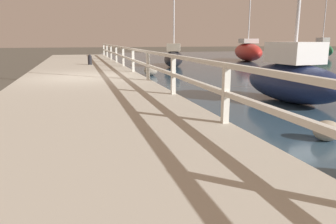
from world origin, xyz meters
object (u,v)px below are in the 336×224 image
Objects in this scene: sailboat_black at (174,57)px; sailboat_navy at (293,78)px; sailboat_red at (248,51)px; sailboat_green at (322,49)px; mooring_bollard at (90,60)px.

sailboat_navy is at bearing -72.50° from sailboat_black.
sailboat_green is (9.55, 3.15, 0.00)m from sailboat_red.
sailboat_navy is at bearing -100.44° from sailboat_red.
sailboat_navy is at bearing -65.32° from mooring_bollard.
sailboat_green is at bearing 32.85° from sailboat_red.
sailboat_green is (21.83, 8.58, 0.14)m from mooring_bollard.
sailboat_red is 1.13× the size of sailboat_green.
sailboat_red is at bearing -140.57° from sailboat_green.
sailboat_black is (5.09, 1.53, -0.03)m from mooring_bollard.
sailboat_black is at bearing -136.92° from sailboat_red.
mooring_bollard is 0.07× the size of sailboat_navy.
sailboat_green is at bearing 21.46° from mooring_bollard.
sailboat_black is 18.17m from sailboat_green.
sailboat_navy reaches higher than sailboat_black.
mooring_bollard is at bearing -137.37° from sailboat_green.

